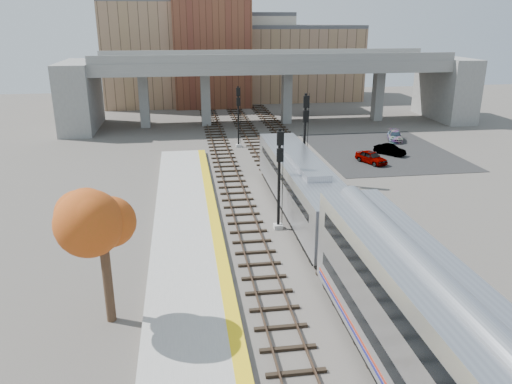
{
  "coord_description": "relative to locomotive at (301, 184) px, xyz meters",
  "views": [
    {
      "loc": [
        -7.25,
        -21.81,
        13.5
      ],
      "look_at": [
        -2.54,
        9.54,
        2.5
      ],
      "focal_mm": 35.0,
      "sensor_mm": 36.0,
      "label": 1
    }
  ],
  "objects": [
    {
      "name": "car_c",
      "position": [
        16.3,
        20.96,
        -1.68
      ],
      "size": [
        2.67,
        4.14,
        1.12
      ],
      "primitive_type": "imported",
      "rotation": [
        0.0,
        0.0,
        -0.31
      ],
      "color": "#99999E",
      "rests_on": "parking_lot"
    },
    {
      "name": "car_a",
      "position": [
        10.06,
        12.17,
        -1.63
      ],
      "size": [
        2.69,
        3.81,
        1.21
      ],
      "primitive_type": "imported",
      "rotation": [
        0.0,
        0.0,
        0.4
      ],
      "color": "#99999E",
      "rests_on": "parking_lot"
    },
    {
      "name": "overpass",
      "position": [
        3.92,
        33.66,
        3.53
      ],
      "size": [
        54.0,
        12.0,
        9.5
      ],
      "color": "slate",
      "rests_on": "ground"
    },
    {
      "name": "tree",
      "position": [
        -12.0,
        -11.99,
        3.04
      ],
      "size": [
        3.6,
        3.6,
        7.17
      ],
      "color": "#382619",
      "rests_on": "ground"
    },
    {
      "name": "signal_mast_far",
      "position": [
        -2.1,
        20.8,
        0.98
      ],
      "size": [
        0.6,
        0.64,
        6.69
      ],
      "color": "#9E9E99",
      "rests_on": "ground"
    },
    {
      "name": "platform",
      "position": [
        -8.25,
        -11.34,
        -2.1
      ],
      "size": [
        4.5,
        60.0,
        0.35
      ],
      "primitive_type": "cube",
      "color": "#9E9E99",
      "rests_on": "ground"
    },
    {
      "name": "ground",
      "position": [
        -1.0,
        -11.34,
        -2.28
      ],
      "size": [
        160.0,
        160.0,
        0.0
      ],
      "primitive_type": "plane",
      "color": "#47423D",
      "rests_on": "ground"
    },
    {
      "name": "parking_lot",
      "position": [
        13.0,
        16.66,
        -2.26
      ],
      "size": [
        14.0,
        18.0,
        0.04
      ],
      "primitive_type": "cube",
      "color": "black",
      "rests_on": "ground"
    },
    {
      "name": "signal_mast_mid",
      "position": [
        2.0,
        7.26,
        1.67
      ],
      "size": [
        0.6,
        0.64,
        7.72
      ],
      "color": "#9E9E99",
      "rests_on": "ground"
    },
    {
      "name": "car_b",
      "position": [
        13.17,
        14.98,
        -1.7
      ],
      "size": [
        2.93,
        3.29,
        1.08
      ],
      "primitive_type": "imported",
      "rotation": [
        0.0,
        0.0,
        0.67
      ],
      "color": "#99999E",
      "rests_on": "parking_lot"
    },
    {
      "name": "signal_mast_near",
      "position": [
        -2.1,
        -2.46,
        1.13
      ],
      "size": [
        0.6,
        0.64,
        6.92
      ],
      "color": "#9E9E99",
      "rests_on": "ground"
    },
    {
      "name": "yellow_strip",
      "position": [
        -6.35,
        -11.34,
        -1.92
      ],
      "size": [
        0.7,
        60.0,
        0.01
      ],
      "primitive_type": "cube",
      "color": "yellow",
      "rests_on": "platform"
    },
    {
      "name": "buildings_far",
      "position": [
        0.26,
        55.23,
        5.6
      ],
      "size": [
        43.0,
        21.0,
        20.6
      ],
      "color": "#906D54",
      "rests_on": "ground"
    },
    {
      "name": "locomotive",
      "position": [
        0.0,
        0.0,
        0.0
      ],
      "size": [
        3.02,
        19.05,
        4.1
      ],
      "color": "#A8AAB2",
      "rests_on": "ground"
    },
    {
      "name": "tracks",
      "position": [
        -0.07,
        1.16,
        -2.2
      ],
      "size": [
        10.7,
        95.0,
        0.25
      ],
      "color": "black",
      "rests_on": "ground"
    }
  ]
}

